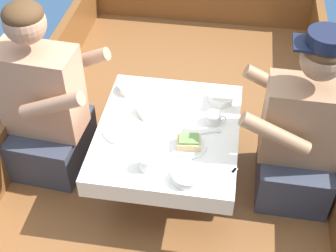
# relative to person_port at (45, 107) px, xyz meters

# --- Properties ---
(ground_plane) EXTENTS (60.00, 60.00, 0.00)m
(ground_plane) POSITION_rel_person_port_xyz_m (0.65, 0.02, -0.67)
(ground_plane) COLOR navy
(boat_deck) EXTENTS (1.82, 3.39, 0.27)m
(boat_deck) POSITION_rel_person_port_xyz_m (0.65, 0.02, -0.53)
(boat_deck) COLOR brown
(boat_deck) RESTS_ON ground_plane
(gunwale_port) EXTENTS (0.06, 3.39, 0.32)m
(gunwale_port) POSITION_rel_person_port_xyz_m (-0.23, 0.02, -0.24)
(gunwale_port) COLOR brown
(gunwale_port) RESTS_ON boat_deck
(bow_coaming) EXTENTS (1.70, 0.06, 0.36)m
(bow_coaming) POSITION_rel_person_port_xyz_m (0.65, 1.68, -0.22)
(bow_coaming) COLOR brown
(bow_coaming) RESTS_ON boat_deck
(cockpit_table) EXTENTS (0.71, 0.81, 0.37)m
(cockpit_table) POSITION_rel_person_port_xyz_m (0.65, -0.04, -0.06)
(cockpit_table) COLOR #B2B2B7
(cockpit_table) RESTS_ON boat_deck
(person_port) EXTENTS (0.54, 0.47, 0.99)m
(person_port) POSITION_rel_person_port_xyz_m (0.00, 0.00, 0.00)
(person_port) COLOR #333847
(person_port) RESTS_ON boat_deck
(person_starboard) EXTENTS (0.53, 0.44, 0.96)m
(person_starboard) POSITION_rel_person_port_xyz_m (1.31, 0.01, -0.02)
(person_starboard) COLOR #333847
(person_starboard) RESTS_ON boat_deck
(plate_sandwich) EXTENTS (0.17, 0.17, 0.01)m
(plate_sandwich) POSITION_rel_person_port_xyz_m (0.77, -0.15, -0.02)
(plate_sandwich) COLOR white
(plate_sandwich) RESTS_ON cockpit_table
(plate_bread) EXTENTS (0.21, 0.21, 0.01)m
(plate_bread) POSITION_rel_person_port_xyz_m (0.44, -0.09, -0.02)
(plate_bread) COLOR white
(plate_bread) RESTS_ON cockpit_table
(sandwich) EXTENTS (0.12, 0.10, 0.05)m
(sandwich) POSITION_rel_person_port_xyz_m (0.77, -0.15, 0.01)
(sandwich) COLOR tan
(sandwich) RESTS_ON plate_sandwich
(bowl_port_near) EXTENTS (0.13, 0.13, 0.04)m
(bowl_port_near) POSITION_rel_person_port_xyz_m (0.40, 0.23, 0.00)
(bowl_port_near) COLOR white
(bowl_port_near) RESTS_ON cockpit_table
(bowl_starboard_near) EXTENTS (0.14, 0.14, 0.04)m
(bowl_starboard_near) POSITION_rel_person_port_xyz_m (0.79, -0.36, 0.00)
(bowl_starboard_near) COLOR white
(bowl_starboard_near) RESTS_ON cockpit_table
(bowl_center_far) EXTENTS (0.13, 0.13, 0.04)m
(bowl_center_far) POSITION_rel_person_port_xyz_m (0.90, 0.22, 0.00)
(bowl_center_far) COLOR white
(bowl_center_far) RESTS_ON cockpit_table
(bowl_port_far) EXTENTS (0.14, 0.14, 0.04)m
(bowl_port_far) POSITION_rel_person_port_xyz_m (0.55, 0.06, 0.00)
(bowl_port_far) COLOR white
(bowl_port_far) RESTS_ON cockpit_table
(coffee_cup_port) EXTENTS (0.10, 0.07, 0.07)m
(coffee_cup_port) POSITION_rel_person_port_xyz_m (0.60, -0.32, 0.01)
(coffee_cup_port) COLOR white
(coffee_cup_port) RESTS_ON cockpit_table
(coffee_cup_starboard) EXTENTS (0.10, 0.08, 0.06)m
(coffee_cup_starboard) POSITION_rel_person_port_xyz_m (0.87, 0.04, 0.01)
(coffee_cup_starboard) COLOR white
(coffee_cup_starboard) RESTS_ON cockpit_table
(utensil_knife_starboard) EXTENTS (0.17, 0.02, 0.00)m
(utensil_knife_starboard) POSITION_rel_person_port_xyz_m (0.39, -0.34, -0.02)
(utensil_knife_starboard) COLOR silver
(utensil_knife_starboard) RESTS_ON cockpit_table
(utensil_spoon_port) EXTENTS (0.17, 0.06, 0.01)m
(utensil_spoon_port) POSITION_rel_person_port_xyz_m (0.68, -0.22, -0.02)
(utensil_spoon_port) COLOR silver
(utensil_spoon_port) RESTS_ON cockpit_table
(utensil_spoon_starboard) EXTENTS (0.16, 0.07, 0.01)m
(utensil_spoon_starboard) POSITION_rel_person_port_xyz_m (0.86, -0.04, -0.02)
(utensil_spoon_starboard) COLOR silver
(utensil_spoon_starboard) RESTS_ON cockpit_table
(utensil_knife_port) EXTENTS (0.08, 0.16, 0.00)m
(utensil_knife_port) POSITION_rel_person_port_xyz_m (0.63, -0.12, -0.02)
(utensil_knife_port) COLOR silver
(utensil_knife_port) RESTS_ON cockpit_table
(utensil_fork_starboard) EXTENTS (0.09, 0.16, 0.00)m
(utensil_fork_starboard) POSITION_rel_person_port_xyz_m (0.97, -0.32, -0.02)
(utensil_fork_starboard) COLOR silver
(utensil_fork_starboard) RESTS_ON cockpit_table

